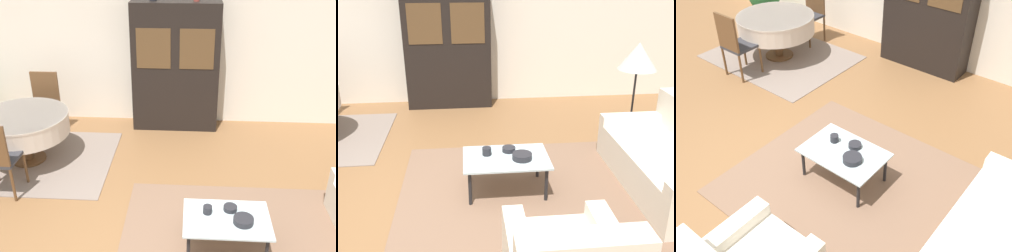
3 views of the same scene
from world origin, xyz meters
TOP-DOWN VIEW (x-y plane):
  - wall_back at (0.00, 3.63)m, footprint 10.00×0.06m
  - area_rug at (1.02, 0.38)m, footprint 2.56×2.30m
  - dining_rug at (-1.85, 2.06)m, footprint 2.36×1.83m
  - coffee_table at (0.87, 0.42)m, footprint 0.89×0.62m
  - display_cabinet at (0.20, 3.36)m, footprint 1.40×0.45m
  - dining_table at (-1.90, 2.06)m, footprint 1.28×1.28m
  - dining_chair_far at (-1.90, 2.92)m, footprint 0.44×0.44m
  - cup at (0.67, 0.49)m, footprint 0.10×0.10m
  - bowl at (1.03, 0.35)m, footprint 0.21×0.21m
  - bowl_small at (0.91, 0.55)m, footprint 0.14×0.14m

SIDE VIEW (x-z plane):
  - area_rug at x=1.02m, z-range 0.00..0.01m
  - dining_rug at x=-1.85m, z-range 0.00..0.01m
  - coffee_table at x=0.87m, z-range 0.17..0.55m
  - bowl_small at x=0.91m, z-range 0.40..0.45m
  - bowl at x=1.03m, z-range 0.40..0.46m
  - cup at x=0.67m, z-range 0.40..0.48m
  - dining_chair_far at x=-1.90m, z-range 0.07..1.10m
  - dining_table at x=-1.90m, z-range 0.23..0.96m
  - display_cabinet at x=0.20m, z-range 0.00..2.10m
  - wall_back at x=0.00m, z-range 0.00..2.70m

